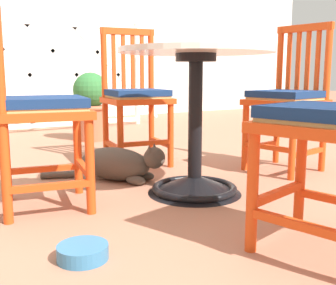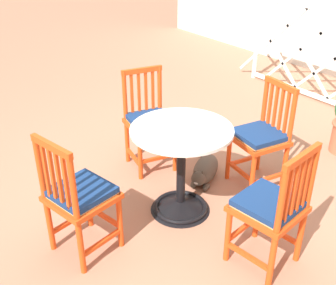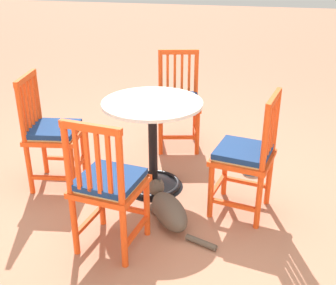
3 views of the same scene
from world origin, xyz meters
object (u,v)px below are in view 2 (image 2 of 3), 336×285
(orange_chair_at_corner, at_px, (261,137))
(orange_chair_tucked_in, at_px, (149,122))
(orange_chair_near_fence, at_px, (271,208))
(tabby_cat, at_px, (204,171))
(pet_water_bowl, at_px, (90,181))
(orange_chair_by_planter, at_px, (79,197))
(cafe_table, at_px, (181,180))

(orange_chair_at_corner, distance_m, orange_chair_tucked_in, 1.00)
(orange_chair_near_fence, distance_m, orange_chair_at_corner, 0.98)
(tabby_cat, relative_size, pet_water_bowl, 3.38)
(orange_chair_near_fence, height_order, orange_chair_tucked_in, same)
(orange_chair_tucked_in, relative_size, tabby_cat, 1.59)
(orange_chair_by_planter, distance_m, orange_chair_near_fence, 1.25)
(cafe_table, height_order, orange_chair_tucked_in, orange_chair_tucked_in)
(orange_chair_by_planter, distance_m, tabby_cat, 1.31)
(cafe_table, height_order, orange_chair_at_corner, orange_chair_at_corner)
(orange_chair_at_corner, bearing_deg, orange_chair_tucked_in, -143.20)
(orange_chair_tucked_in, bearing_deg, orange_chair_at_corner, 36.80)
(orange_chair_near_fence, xyz_separation_m, pet_water_bowl, (-1.55, -0.54, -0.42))
(orange_chair_tucked_in, height_order, pet_water_bowl, orange_chair_tucked_in)
(cafe_table, bearing_deg, pet_water_bowl, -150.63)
(cafe_table, relative_size, orange_chair_at_corner, 0.83)
(orange_chair_near_fence, relative_size, orange_chair_tucked_in, 1.00)
(orange_chair_near_fence, xyz_separation_m, orange_chair_at_corner, (-0.71, 0.67, 0.00))
(orange_chair_by_planter, xyz_separation_m, orange_chair_near_fence, (0.83, 0.94, 0.00))
(tabby_cat, bearing_deg, orange_chair_near_fence, -17.36)
(orange_chair_by_planter, bearing_deg, orange_chair_at_corner, 85.96)
(orange_chair_by_planter, distance_m, pet_water_bowl, 0.93)
(cafe_table, height_order, tabby_cat, cafe_table)
(orange_chair_near_fence, xyz_separation_m, orange_chair_tucked_in, (-1.51, 0.07, 0.00))
(cafe_table, distance_m, orange_chair_tucked_in, 0.76)
(tabby_cat, bearing_deg, orange_chair_by_planter, -81.90)
(orange_chair_near_fence, height_order, pet_water_bowl, orange_chair_near_fence)
(orange_chair_near_fence, relative_size, orange_chair_at_corner, 1.00)
(orange_chair_tucked_in, distance_m, tabby_cat, 0.66)
(orange_chair_at_corner, bearing_deg, cafe_table, -95.58)
(cafe_table, relative_size, tabby_cat, 1.32)
(orange_chair_by_planter, xyz_separation_m, orange_chair_tucked_in, (-0.69, 1.01, 0.00))
(orange_chair_by_planter, relative_size, tabby_cat, 1.59)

